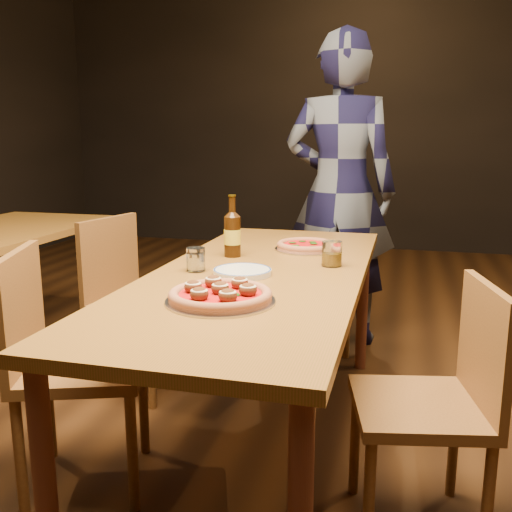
% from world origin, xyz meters
% --- Properties ---
extents(ground, '(9.00, 9.00, 0.00)m').
position_xyz_m(ground, '(0.00, 0.00, 0.00)').
color(ground, black).
extents(table_main, '(0.80, 2.00, 0.75)m').
position_xyz_m(table_main, '(0.00, 0.00, 0.68)').
color(table_main, brown).
rests_on(table_main, ground).
extents(chair_main_nw, '(0.55, 0.55, 0.92)m').
position_xyz_m(chair_main_nw, '(-0.55, -0.40, 0.46)').
color(chair_main_nw, brown).
rests_on(chair_main_nw, ground).
extents(chair_main_sw, '(0.50, 0.50, 0.91)m').
position_xyz_m(chair_main_sw, '(-0.71, 0.42, 0.45)').
color(chair_main_sw, brown).
rests_on(chair_main_sw, ground).
extents(chair_main_e, '(0.48, 0.48, 0.87)m').
position_xyz_m(chair_main_e, '(0.61, -0.35, 0.43)').
color(chair_main_e, brown).
rests_on(chair_main_e, ground).
extents(chair_end, '(0.51, 0.51, 0.93)m').
position_xyz_m(chair_end, '(0.10, 1.29, 0.47)').
color(chair_end, brown).
rests_on(chair_end, ground).
extents(pizza_meatball, '(0.35, 0.35, 0.06)m').
position_xyz_m(pizza_meatball, '(-0.01, -0.44, 0.77)').
color(pizza_meatball, '#B7B7BF').
rests_on(pizza_meatball, table_main).
extents(pizza_margherita, '(0.29, 0.29, 0.04)m').
position_xyz_m(pizza_margherita, '(0.11, 0.47, 0.77)').
color(pizza_margherita, '#B7B7BF').
rests_on(pizza_margherita, table_main).
extents(plate_stack, '(0.22, 0.22, 0.02)m').
position_xyz_m(plate_stack, '(-0.05, -0.07, 0.76)').
color(plate_stack, white).
rests_on(plate_stack, table_main).
extents(beer_bottle, '(0.07, 0.07, 0.26)m').
position_xyz_m(beer_bottle, '(-0.18, 0.24, 0.84)').
color(beer_bottle, black).
rests_on(beer_bottle, table_main).
extents(water_glass, '(0.07, 0.07, 0.09)m').
position_xyz_m(water_glass, '(-0.24, -0.06, 0.80)').
color(water_glass, white).
rests_on(water_glass, table_main).
extents(amber_glass, '(0.08, 0.08, 0.10)m').
position_xyz_m(amber_glass, '(0.26, 0.16, 0.80)').
color(amber_glass, '#8D620F').
rests_on(amber_glass, table_main).
extents(diner, '(0.70, 0.48, 1.87)m').
position_xyz_m(diner, '(0.15, 1.40, 0.94)').
color(diner, black).
rests_on(diner, ground).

